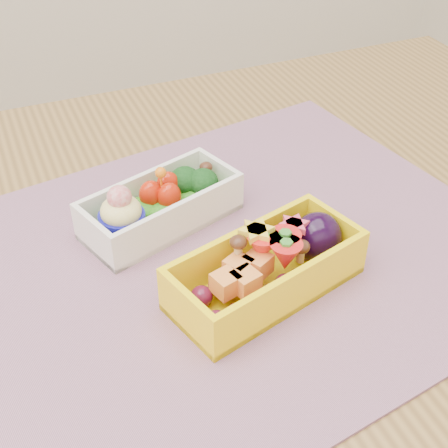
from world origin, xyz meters
name	(u,v)px	position (x,y,z in m)	size (l,w,h in m)	color
table	(179,338)	(0.00, 0.00, 0.65)	(1.20, 0.80, 0.75)	brown
placemat	(219,260)	(0.04, -0.01, 0.75)	(0.57, 0.44, 0.00)	gray
bento_white	(160,206)	(0.01, 0.07, 0.78)	(0.18, 0.12, 0.07)	white
bento_yellow	(270,267)	(0.07, -0.06, 0.78)	(0.20, 0.13, 0.06)	yellow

